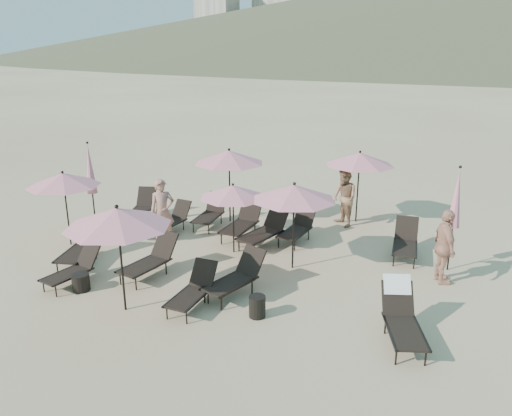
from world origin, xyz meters
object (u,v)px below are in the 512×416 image
at_px(lounger_4, 236,276).
at_px(beachgoer_c, 445,247).
at_px(umbrella_open_0, 63,180).
at_px(umbrella_closed_0, 456,199).
at_px(lounger_2, 151,259).
at_px(umbrella_open_2, 294,192).
at_px(umbrella_open_4, 360,159).
at_px(umbrella_closed_1, 90,169).
at_px(side_table_1, 257,306).
at_px(lounger_12, 265,229).
at_px(lounger_11, 406,241).
at_px(lounger_5, 402,315).
at_px(lounger_3, 193,290).
at_px(umbrella_open_3, 229,157).
at_px(lounger_1, 73,268).
at_px(lounger_6, 142,207).
at_px(umbrella_open_5, 117,218).
at_px(lounger_0, 81,246).
at_px(side_table_0, 81,282).
at_px(lounger_10, 298,227).
at_px(lounger_9, 243,221).
at_px(beachgoer_b, 344,198).
at_px(beachgoer_a, 162,212).
at_px(lounger_7, 173,219).
at_px(lounger_8, 211,212).

distance_m(lounger_4, beachgoer_c, 5.00).
distance_m(umbrella_open_0, umbrella_closed_0, 10.45).
distance_m(lounger_2, beachgoer_c, 7.14).
height_order(umbrella_open_2, umbrella_open_4, umbrella_open_4).
bearing_deg(umbrella_closed_1, side_table_1, -23.25).
height_order(lounger_12, side_table_1, lounger_12).
bearing_deg(umbrella_open_0, lounger_11, 18.07).
relative_size(lounger_5, lounger_11, 1.07).
xyz_separation_m(lounger_3, umbrella_open_3, (-1.78, 5.44, 1.74)).
xyz_separation_m(umbrella_open_3, umbrella_closed_1, (-3.52, -2.39, -0.21)).
height_order(umbrella_open_0, side_table_1, umbrella_open_0).
bearing_deg(lounger_1, umbrella_open_0, 144.44).
distance_m(lounger_6, umbrella_open_5, 6.31).
relative_size(umbrella_open_4, umbrella_open_5, 0.99).
xyz_separation_m(umbrella_closed_1, beachgoer_c, (10.21, 0.37, -1.02)).
bearing_deg(umbrella_open_2, lounger_0, -160.23).
bearing_deg(umbrella_open_4, side_table_0, -123.14).
relative_size(lounger_12, umbrella_closed_0, 0.69).
bearing_deg(umbrella_open_4, lounger_1, -126.05).
height_order(umbrella_open_0, umbrella_open_4, umbrella_open_4).
xyz_separation_m(lounger_11, umbrella_open_0, (-9.01, -2.94, 1.50)).
xyz_separation_m(lounger_6, umbrella_open_4, (6.55, 2.60, 1.65)).
xyz_separation_m(lounger_10, umbrella_open_5, (-2.12, -5.36, 1.69)).
relative_size(lounger_2, lounger_5, 0.96).
height_order(lounger_3, umbrella_closed_0, umbrella_closed_0).
relative_size(lounger_9, beachgoer_b, 0.97).
distance_m(umbrella_open_3, beachgoer_b, 3.86).
xyz_separation_m(umbrella_open_4, side_table_0, (-4.85, -7.43, -1.89)).
relative_size(lounger_3, umbrella_open_4, 0.64).
bearing_deg(beachgoer_b, lounger_12, -77.31).
xyz_separation_m(lounger_12, umbrella_open_3, (-1.85, 1.48, 1.67)).
bearing_deg(lounger_6, umbrella_open_2, -33.86).
relative_size(umbrella_open_5, umbrella_closed_0, 0.87).
xyz_separation_m(lounger_3, umbrella_open_2, (1.33, 2.78, 1.62)).
xyz_separation_m(lounger_1, lounger_5, (7.57, 0.65, 0.12)).
bearing_deg(beachgoer_b, lounger_2, -76.01).
distance_m(lounger_1, beachgoer_a, 3.21).
bearing_deg(lounger_10, beachgoer_b, 68.81).
relative_size(lounger_7, umbrella_open_2, 0.66).
bearing_deg(lounger_9, lounger_12, -21.67).
distance_m(lounger_1, lounger_12, 5.27).
distance_m(umbrella_closed_1, beachgoer_b, 7.88).
xyz_separation_m(lounger_9, lounger_12, (0.88, -0.37, -0.00)).
bearing_deg(lounger_3, side_table_0, -172.83).
xyz_separation_m(lounger_9, beachgoer_c, (5.72, -0.91, 0.44)).
bearing_deg(lounger_9, side_table_1, -60.55).
bearing_deg(lounger_0, side_table_0, -64.86).
distance_m(lounger_2, lounger_11, 6.79).
bearing_deg(umbrella_open_2, lounger_10, 104.92).
bearing_deg(lounger_8, beachgoer_b, 17.56).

